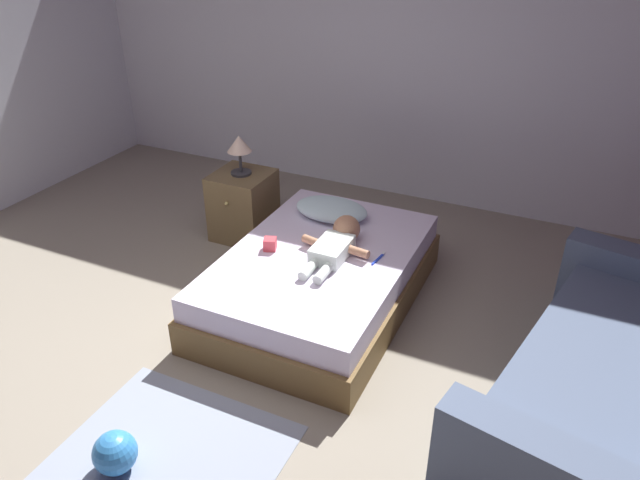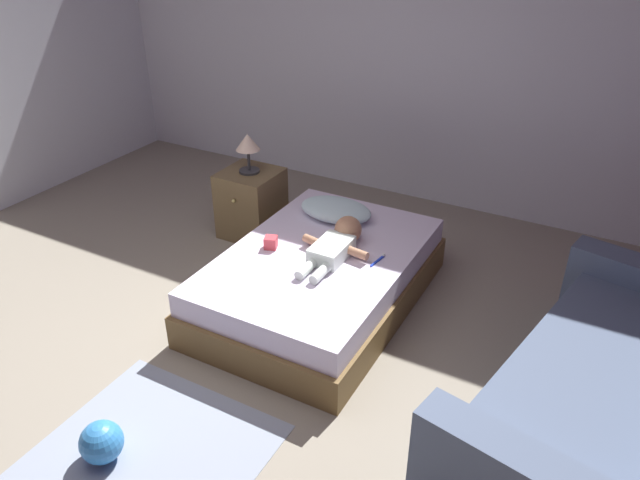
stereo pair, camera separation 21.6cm
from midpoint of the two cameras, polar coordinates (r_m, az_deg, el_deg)
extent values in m
plane|color=gray|center=(3.71, -10.04, -12.50)|extent=(8.00, 8.00, 0.00)
cube|color=silver|center=(5.49, 8.92, 18.62)|extent=(8.00, 0.12, 2.89)
cube|color=brown|center=(4.16, 1.49, -4.66)|extent=(1.19, 1.79, 0.24)
cube|color=white|center=(4.05, 1.53, -2.30)|extent=(1.15, 1.71, 0.17)
ellipsoid|color=silver|center=(4.43, 2.92, 2.88)|extent=(0.55, 0.35, 0.13)
cube|color=white|center=(3.93, 2.68, -1.01)|extent=(0.20, 0.33, 0.11)
sphere|color=tan|center=(4.10, 4.20, 0.97)|extent=(0.19, 0.19, 0.19)
cylinder|color=tan|center=(4.03, 0.86, -0.12)|extent=(0.15, 0.09, 0.06)
cylinder|color=tan|center=(3.91, 5.20, -1.28)|extent=(0.15, 0.08, 0.06)
cylinder|color=white|center=(3.78, 0.31, -2.80)|extent=(0.06, 0.19, 0.06)
cylinder|color=white|center=(3.74, 1.69, -3.21)|extent=(0.06, 0.19, 0.06)
cube|color=blue|center=(3.93, 7.03, -2.03)|extent=(0.03, 0.16, 0.01)
cube|color=white|center=(3.99, 7.60, -1.41)|extent=(0.02, 0.03, 0.01)
cube|color=slate|center=(3.58, 26.02, -13.22)|extent=(1.08, 1.76, 0.41)
cube|color=brown|center=(4.98, -5.30, 3.49)|extent=(0.45, 0.45, 0.56)
sphere|color=tan|center=(4.75, -6.95, 3.69)|extent=(0.03, 0.03, 0.03)
cylinder|color=#333338|center=(4.86, -5.46, 6.55)|extent=(0.16, 0.16, 0.02)
cylinder|color=#333338|center=(4.82, -5.51, 7.59)|extent=(0.02, 0.02, 0.17)
cone|color=beige|center=(4.77, -5.60, 9.26)|extent=(0.19, 0.19, 0.13)
cube|color=#8D97A9|center=(3.30, -14.80, -19.88)|extent=(1.11, 1.17, 0.01)
sphere|color=#3383CF|center=(3.29, -18.23, -17.84)|extent=(0.22, 0.22, 0.22)
cube|color=#DF434C|center=(4.05, -3.18, -0.26)|extent=(0.11, 0.11, 0.08)
camera|label=1|loc=(0.11, -88.43, 0.89)|focal=33.65mm
camera|label=2|loc=(0.11, 91.57, -0.89)|focal=33.65mm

